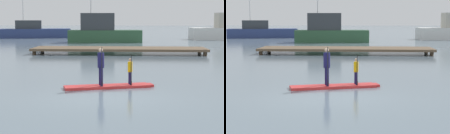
% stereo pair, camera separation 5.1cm
% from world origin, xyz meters
% --- Properties ---
extents(ground_plane, '(240.00, 240.00, 0.00)m').
position_xyz_m(ground_plane, '(0.00, 0.00, 0.00)').
color(ground_plane, slate).
extents(paddleboard_near, '(3.61, 1.65, 0.10)m').
position_xyz_m(paddleboard_near, '(0.02, 2.10, 0.05)').
color(paddleboard_near, red).
rests_on(paddleboard_near, ground).
extents(paddler_adult, '(0.33, 0.47, 1.53)m').
position_xyz_m(paddler_adult, '(-0.30, 2.00, 0.95)').
color(paddler_adult, '#19194C').
rests_on(paddler_adult, paddleboard_near).
extents(paddler_child_solo, '(0.23, 0.37, 1.19)m').
position_xyz_m(paddler_child_solo, '(0.85, 2.33, 0.69)').
color(paddler_child_solo, '#19194C').
rests_on(paddler_child_solo, paddleboard_near).
extents(fishing_boat_green_midground, '(8.27, 3.06, 6.23)m').
position_xyz_m(fishing_boat_green_midground, '(-2.66, 30.77, 1.24)').
color(fishing_boat_green_midground, '#2D5638').
rests_on(fishing_boat_green_midground, ground).
extents(motor_boat_small_navy, '(9.63, 4.73, 7.25)m').
position_xyz_m(motor_boat_small_navy, '(-12.63, 39.83, 0.84)').
color(motor_boat_small_navy, navy).
rests_on(motor_boat_small_navy, ground).
extents(floating_dock, '(13.18, 3.19, 0.46)m').
position_xyz_m(floating_dock, '(-0.20, 16.99, 0.36)').
color(floating_dock, brown).
rests_on(floating_dock, ground).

